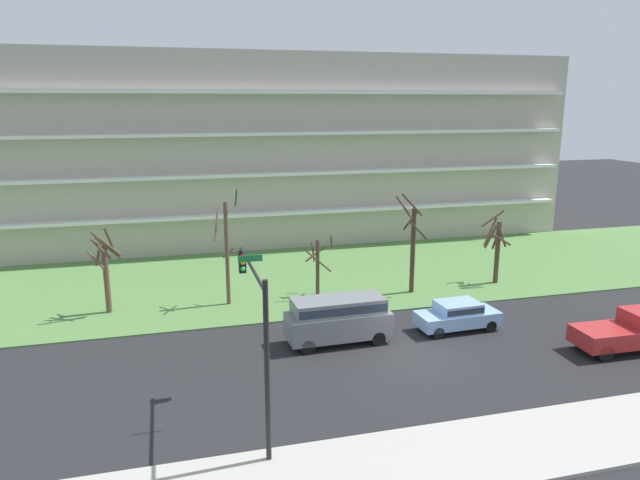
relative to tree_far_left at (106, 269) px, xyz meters
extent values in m
plane|color=#232326|center=(14.39, -9.81, -2.68)|extent=(160.00, 160.00, 0.00)
cube|color=#ADA89E|center=(14.39, -17.81, -2.60)|extent=(80.00, 4.00, 0.15)
cube|color=#547F42|center=(14.39, 4.19, -2.64)|extent=(80.00, 16.00, 0.08)
cube|color=#B2A899|center=(14.39, 17.54, 5.18)|extent=(47.75, 10.71, 15.71)
cube|color=white|center=(14.39, 11.74, 0.47)|extent=(45.84, 0.90, 0.24)
cube|color=white|center=(14.39, 11.74, 3.61)|extent=(45.84, 0.90, 0.24)
cube|color=white|center=(14.39, 11.74, 6.75)|extent=(45.84, 0.90, 0.24)
cube|color=white|center=(14.39, 11.74, 9.89)|extent=(45.84, 0.90, 0.24)
cylinder|color=brown|center=(-0.01, 0.13, -0.64)|extent=(0.33, 0.33, 4.07)
cylinder|color=brown|center=(-0.44, -0.29, 0.64)|extent=(1.01, 1.01, 0.88)
cylinder|color=brown|center=(-0.32, 0.28, 0.92)|extent=(0.50, 0.80, 1.40)
cylinder|color=brown|center=(0.32, -0.04, 1.76)|extent=(0.53, 0.84, 1.50)
cylinder|color=brown|center=(0.28, -0.47, 1.34)|extent=(1.36, 0.76, 1.48)
cylinder|color=brown|center=(-0.12, -0.34, 1.27)|extent=(1.09, 0.38, 1.24)
cylinder|color=brown|center=(0.20, -0.56, 1.59)|extent=(1.53, 0.60, 1.58)
cylinder|color=brown|center=(6.81, -0.21, 0.45)|extent=(0.24, 0.24, 6.26)
cylinder|color=brown|center=(6.27, -0.05, 2.24)|extent=(0.45, 1.19, 1.77)
cylinder|color=brown|center=(7.43, -0.23, 3.80)|extent=(0.16, 1.33, 1.22)
cylinder|color=brown|center=(6.92, 0.12, 0.46)|extent=(0.76, 0.36, 0.68)
cylinder|color=#4C3828|center=(12.39, 0.07, -0.87)|extent=(0.24, 0.24, 3.60)
cylinder|color=#4C3828|center=(12.22, -0.67, -0.20)|extent=(1.59, 0.45, 1.42)
cylinder|color=#4C3828|center=(12.09, 0.06, 0.18)|extent=(0.13, 0.69, 1.11)
cylinder|color=#4C3828|center=(13.18, -0.18, 0.79)|extent=(0.63, 1.68, 1.26)
cylinder|color=#4C3828|center=(12.43, 0.72, -0.13)|extent=(1.36, 0.21, 1.02)
cylinder|color=#423023|center=(18.29, -0.95, 0.06)|extent=(0.29, 0.29, 5.48)
cylinder|color=#423023|center=(18.31, -0.46, 1.98)|extent=(1.08, 0.17, 1.28)
cylinder|color=#423023|center=(17.90, -1.45, 3.13)|extent=(1.15, 0.93, 1.34)
cylinder|color=#423023|center=(18.34, -1.53, 1.53)|extent=(1.27, 0.24, 1.23)
cylinder|color=#423023|center=(17.53, -1.17, 2.92)|extent=(0.58, 1.63, 1.27)
cylinder|color=#4C3828|center=(24.51, -0.57, -0.55)|extent=(0.32, 0.32, 4.25)
cylinder|color=#4C3828|center=(24.53, -0.91, 0.69)|extent=(0.83, 0.19, 1.55)
cylinder|color=#4C3828|center=(24.29, -0.04, 0.47)|extent=(1.21, 0.63, 1.51)
cylinder|color=#4C3828|center=(24.40, -0.36, 0.11)|extent=(0.59, 0.42, 0.85)
cylinder|color=#4C3828|center=(24.23, 0.00, 0.77)|extent=(1.29, 0.75, 1.76)
cylinder|color=#4C3828|center=(24.49, 0.23, 1.62)|extent=(1.67, 0.19, 1.07)
cylinder|color=#4C3828|center=(24.41, -1.15, 0.47)|extent=(1.26, 0.36, 0.80)
cube|color=slate|center=(11.51, -7.31, -1.69)|extent=(5.25, 2.13, 1.25)
cube|color=slate|center=(11.51, -7.31, -0.69)|extent=(4.64, 1.95, 0.75)
cube|color=#2D3847|center=(11.51, -7.31, -0.69)|extent=(4.55, 1.99, 0.41)
cylinder|color=black|center=(9.72, -8.25, -2.32)|extent=(0.73, 0.24, 0.72)
cylinder|color=black|center=(9.67, -6.47, -2.32)|extent=(0.73, 0.24, 0.72)
cylinder|color=black|center=(13.36, -8.15, -2.32)|extent=(0.73, 0.24, 0.72)
cylinder|color=black|center=(13.31, -6.38, -2.32)|extent=(0.73, 0.24, 0.72)
cube|color=#8CB2E0|center=(18.13, -7.31, -2.01)|extent=(4.47, 1.98, 0.70)
cube|color=#8CB2E0|center=(18.13, -7.31, -1.38)|extent=(2.27, 1.74, 0.55)
cube|color=#2D3847|center=(18.13, -7.31, -1.38)|extent=(2.22, 1.78, 0.30)
cylinder|color=black|center=(16.63, -8.16, -2.36)|extent=(0.65, 0.25, 0.64)
cylinder|color=black|center=(16.56, -6.58, -2.36)|extent=(0.65, 0.25, 0.64)
cylinder|color=black|center=(19.70, -8.04, -2.36)|extent=(0.65, 0.25, 0.64)
cylinder|color=black|center=(19.64, -6.46, -2.36)|extent=(0.65, 0.25, 0.64)
cube|color=#B22828|center=(24.93, -11.81, -1.85)|extent=(5.45, 2.15, 0.85)
cylinder|color=black|center=(23.06, -10.87, -2.28)|extent=(0.81, 0.24, 0.80)
cylinder|color=black|center=(23.01, -12.65, -2.28)|extent=(0.81, 0.24, 0.80)
cylinder|color=black|center=(6.35, -16.41, 0.56)|extent=(0.18, 0.18, 6.47)
cylinder|color=black|center=(6.35, -13.49, 3.39)|extent=(0.12, 5.84, 0.12)
cube|color=black|center=(6.35, -10.87, 2.89)|extent=(0.28, 0.28, 0.90)
sphere|color=red|center=(6.35, -11.02, 3.19)|extent=(0.20, 0.20, 0.20)
sphere|color=#F2A519|center=(6.35, -11.02, 2.91)|extent=(0.20, 0.20, 0.20)
sphere|color=green|center=(6.35, -11.02, 2.63)|extent=(0.20, 0.20, 0.20)
cube|color=#197238|center=(6.35, -13.20, 3.64)|extent=(0.90, 0.04, 0.24)
camera|label=1|loc=(3.48, -33.86, 9.25)|focal=32.99mm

